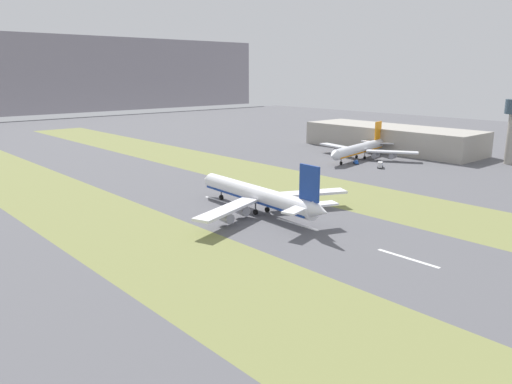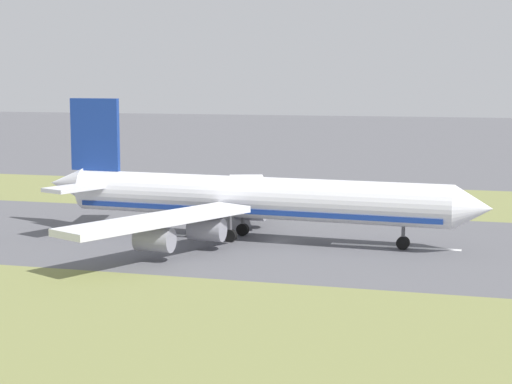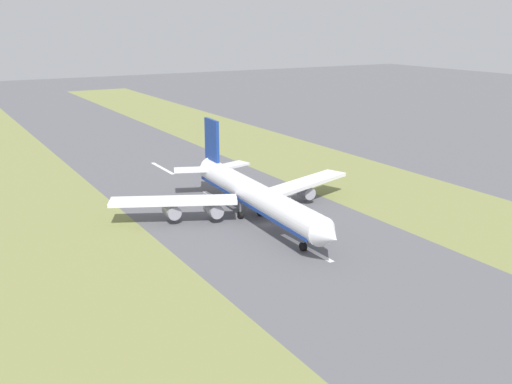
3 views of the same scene
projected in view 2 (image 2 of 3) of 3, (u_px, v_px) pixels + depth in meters
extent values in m
plane|color=#56565B|center=(281.00, 241.00, 123.06)|extent=(800.00, 800.00, 0.00)
cube|color=olive|center=(337.00, 198.00, 165.98)|extent=(40.00, 600.00, 0.01)
cube|color=olive|center=(164.00, 328.00, 80.15)|extent=(40.00, 600.00, 0.01)
cube|color=silver|center=(130.00, 233.00, 129.44)|extent=(1.20, 18.00, 0.01)
cube|color=silver|center=(395.00, 247.00, 118.65)|extent=(1.20, 18.00, 0.01)
cylinder|color=white|center=(256.00, 198.00, 122.91)|extent=(9.22, 56.25, 6.00)
cone|color=white|center=(474.00, 208.00, 113.02)|extent=(6.16, 5.33, 5.88)
cone|color=white|center=(68.00, 183.00, 132.86)|extent=(5.44, 6.28, 5.10)
cube|color=navy|center=(256.00, 209.00, 123.13)|extent=(8.79, 54.00, 0.70)
cube|color=white|center=(249.00, 187.00, 141.76)|extent=(29.39, 14.98, 0.90)
cube|color=white|center=(158.00, 220.00, 108.98)|extent=(28.78, 17.82, 0.90)
cylinder|color=#93939E|center=(251.00, 210.00, 133.08)|extent=(3.47, 4.98, 3.20)
cylinder|color=#93939E|center=(249.00, 201.00, 142.64)|extent=(3.47, 4.98, 3.20)
cylinder|color=#93939E|center=(207.00, 229.00, 116.22)|extent=(3.47, 4.98, 3.20)
cylinder|color=#93939E|center=(154.00, 239.00, 108.93)|extent=(3.47, 4.98, 3.20)
cube|color=navy|center=(95.00, 135.00, 130.21)|extent=(1.26, 8.03, 11.00)
cube|color=white|center=(114.00, 179.00, 136.36)|extent=(10.79, 6.79, 0.60)
cube|color=white|center=(77.00, 188.00, 126.06)|extent=(10.92, 7.73, 0.60)
cylinder|color=#59595E|center=(403.00, 231.00, 116.50)|extent=(0.50, 0.50, 3.20)
cylinder|color=black|center=(403.00, 243.00, 116.71)|extent=(1.00, 1.85, 1.80)
cylinder|color=#59595E|center=(243.00, 219.00, 126.81)|extent=(0.50, 0.50, 3.20)
cylinder|color=black|center=(243.00, 230.00, 127.02)|extent=(1.00, 1.85, 1.80)
cylinder|color=#59595E|center=(230.00, 225.00, 121.94)|extent=(0.50, 0.50, 3.20)
cylinder|color=black|center=(230.00, 236.00, 122.15)|extent=(1.00, 1.85, 1.80)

